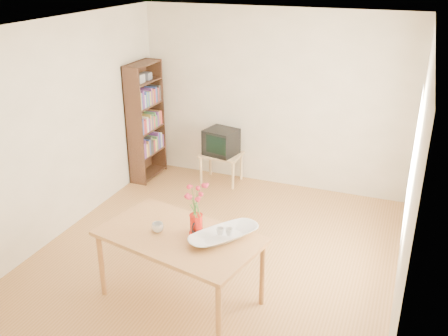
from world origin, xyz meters
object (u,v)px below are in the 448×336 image
at_px(table, 180,241).
at_px(mug, 158,227).
at_px(bowl, 224,218).
at_px(pitcher, 196,225).
at_px(television, 221,141).

distance_m(table, mug, 0.25).
xyz_separation_m(table, bowl, (0.42, 0.10, 0.29)).
bearing_deg(pitcher, table, -158.81).
bearing_deg(mug, bowl, 159.90).
distance_m(pitcher, bowl, 0.30).
height_order(pitcher, bowl, bowl).
height_order(pitcher, television, pitcher).
height_order(mug, bowl, bowl).
bearing_deg(mug, television, -110.79).
xyz_separation_m(pitcher, television, (-0.83, 2.75, -0.19)).
height_order(table, mug, mug).
bearing_deg(mug, pitcher, 164.26).
xyz_separation_m(mug, bowl, (0.65, 0.11, 0.18)).
bearing_deg(mug, table, 154.40).
distance_m(pitcher, mug, 0.39).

